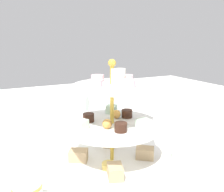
{
  "coord_description": "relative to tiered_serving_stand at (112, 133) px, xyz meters",
  "views": [
    {
      "loc": [
        0.54,
        -0.27,
        0.33
      ],
      "look_at": [
        0.0,
        0.0,
        0.18
      ],
      "focal_mm": 39.38,
      "sensor_mm": 36.0,
      "label": 1
    }
  ],
  "objects": [
    {
      "name": "water_glass_mid_back",
      "position": [
        0.2,
        0.07,
        -0.04
      ],
      "size": [
        0.06,
        0.06,
        0.1
      ],
      "primitive_type": "cylinder",
      "color": "silver",
      "rests_on": "ground_plane"
    },
    {
      "name": "water_glass_tall_right",
      "position": [
        -0.23,
        -0.01,
        -0.02
      ],
      "size": [
        0.07,
        0.07,
        0.14
      ],
      "primitive_type": "cylinder",
      "color": "silver",
      "rests_on": "ground_plane"
    },
    {
      "name": "butter_knife_left",
      "position": [
        -0.06,
        0.28,
        -0.08
      ],
      "size": [
        0.17,
        0.03,
        0.0
      ],
      "primitive_type": "cube",
      "rotation": [
        0.0,
        0.0,
        3.25
      ],
      "color": "silver",
      "rests_on": "ground_plane"
    },
    {
      "name": "tiered_serving_stand",
      "position": [
        0.0,
        0.0,
        0.0
      ],
      "size": [
        0.31,
        0.31,
        0.28
      ],
      "color": "white",
      "rests_on": "ground_plane"
    },
    {
      "name": "butter_knife_right",
      "position": [
        -0.12,
        -0.26,
        -0.08
      ],
      "size": [
        0.17,
        0.06,
        0.0
      ],
      "primitive_type": "cube",
      "rotation": [
        0.0,
        0.0,
        5.99
      ],
      "color": "silver",
      "rests_on": "ground_plane"
    },
    {
      "name": "ground_plane",
      "position": [
        -0.0,
        0.0,
        -0.09
      ],
      "size": [
        2.4,
        2.4,
        0.0
      ],
      "primitive_type": "plane",
      "color": "white"
    }
  ]
}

